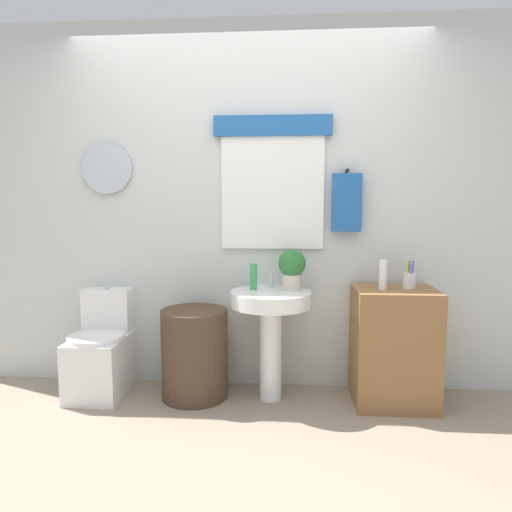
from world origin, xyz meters
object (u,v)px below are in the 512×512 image
Objects in this scene: soap_bottle at (254,277)px; toothbrush_cup at (409,280)px; potted_plant at (292,267)px; toilet at (102,353)px; pedestal_sink at (271,317)px; wooden_cabinet at (394,346)px; lotion_bottle at (383,275)px; laundry_hamper at (195,353)px.

toothbrush_cup is at bearing -1.68° from soap_bottle.
toilet is at bearing -178.74° from potted_plant.
pedestal_sink is 0.96× the size of wooden_cabinet.
lotion_bottle is (-0.09, -0.04, 0.48)m from wooden_cabinet.
laundry_hamper is 3.37× the size of soap_bottle.
toothbrush_cup reaches higher than laundry_hamper.
laundry_hamper is 0.79× the size of wooden_cabinet.
toilet is 0.95× the size of wooden_cabinet.
toilet is 2.17m from toothbrush_cup.
soap_bottle is at bearing -177.80° from potted_plant.
toothbrush_cup reaches higher than wooden_cabinet.
pedestal_sink is at bearing 176.85° from lotion_bottle.
pedestal_sink is at bearing -22.62° from soap_bottle.
toilet is 4.07× the size of soap_bottle.
pedestal_sink is 0.79m from lotion_bottle.
lotion_bottle is at bearing -156.45° from wooden_cabinet.
toothbrush_cup is at bearing -0.30° from toilet.
pedestal_sink is (0.52, 0.00, 0.27)m from laundry_hamper.
soap_bottle is 0.93× the size of lotion_bottle.
laundry_hamper is (0.67, -0.03, 0.02)m from toilet.
laundry_hamper is at bearing -2.64° from toilet.
pedestal_sink is at bearing 0.00° from laundry_hamper.
pedestal_sink is 0.95m from toothbrush_cup.
toilet is at bearing 179.12° from wooden_cabinet.
toothbrush_cup is (0.77, -0.04, -0.07)m from potted_plant.
potted_plant reaches higher than laundry_hamper.
lotion_bottle is 1.05× the size of toothbrush_cup.
potted_plant reaches higher than pedestal_sink.
wooden_cabinet is 3.97× the size of lotion_bottle.
wooden_cabinet is at bearing -0.88° from toilet.
potted_plant is 1.42× the size of lotion_bottle.
wooden_cabinet is 2.80× the size of potted_plant.
soap_bottle is 1.03m from toothbrush_cup.
toilet is 1.47m from potted_plant.
toilet is at bearing 178.52° from pedestal_sink.
soap_bottle is at bearing 176.95° from wooden_cabinet.
laundry_hamper is at bearing 180.00° from pedestal_sink.
toilet is 1.21× the size of laundry_hamper.
toothbrush_cup is (1.43, 0.02, 0.52)m from laundry_hamper.
toilet is 2.66× the size of potted_plant.
toothbrush_cup is at bearing -2.98° from potted_plant.
laundry_hamper is 3.30× the size of toothbrush_cup.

